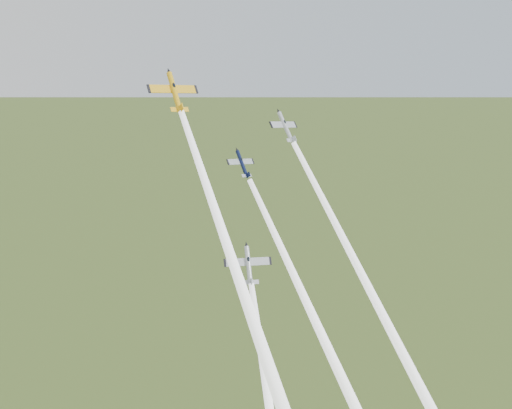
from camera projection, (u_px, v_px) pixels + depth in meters
name	position (u px, v px, depth m)	size (l,w,h in m)	color
plane_yellow	(174.00, 92.00, 99.66)	(8.68, 8.61, 1.36)	yellow
smoke_trail_yellow	(245.00, 298.00, 92.02)	(2.31, 2.31, 61.27)	white
plane_navy	(242.00, 164.00, 113.40)	(6.56, 6.51, 1.03)	#0C1438
smoke_trail_navy	(326.00, 345.00, 108.02)	(2.31, 2.31, 62.57)	white
plane_silver_right	(285.00, 127.00, 114.94)	(7.62, 7.56, 1.19)	silver
smoke_trail_silver_right	(392.00, 332.00, 109.92)	(2.31, 2.31, 74.43)	white
plane_silver_low	(248.00, 265.00, 106.10)	(8.15, 8.09, 1.28)	#B5BCC5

